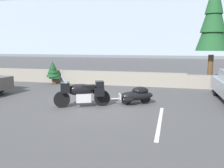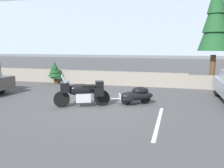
{
  "view_description": "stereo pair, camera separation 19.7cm",
  "coord_description": "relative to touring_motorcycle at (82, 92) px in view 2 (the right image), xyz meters",
  "views": [
    {
      "loc": [
        3.1,
        -9.28,
        2.48
      ],
      "look_at": [
        0.61,
        0.63,
        0.85
      ],
      "focal_mm": 38.29,
      "sensor_mm": 36.0,
      "label": 1
    },
    {
      "loc": [
        3.29,
        -9.23,
        2.48
      ],
      "look_at": [
        0.61,
        0.63,
        0.85
      ],
      "focal_mm": 38.29,
      "sensor_mm": 36.0,
      "label": 2
    }
  ],
  "objects": [
    {
      "name": "touring_motorcycle",
      "position": [
        0.0,
        0.0,
        0.0
      ],
      "size": [
        2.16,
        1.3,
        1.33
      ],
      "color": "black",
      "rests_on": "ground"
    },
    {
      "name": "car_shaped_trailer",
      "position": [
        2.11,
        0.96,
        -0.21
      ],
      "size": [
        2.15,
        1.25,
        0.76
      ],
      "color": "black",
      "rests_on": "ground"
    },
    {
      "name": "pine_sapling_farther",
      "position": [
        -3.9,
        5.16,
        0.13
      ],
      "size": [
        0.81,
        0.81,
        1.21
      ],
      "color": "brown",
      "rests_on": "ground"
    },
    {
      "name": "distant_ridgeline",
      "position": [
        0.44,
        95.73,
        7.38
      ],
      "size": [
        240.0,
        80.0,
        16.0
      ],
      "primitive_type": "cube",
      "color": "#99A8BF",
      "rests_on": "ground"
    },
    {
      "name": "ground_plane",
      "position": [
        0.44,
        0.25,
        -0.62
      ],
      "size": [
        80.0,
        80.0,
        0.0
      ],
      "primitive_type": "plane",
      "color": "#4C4C4F"
    },
    {
      "name": "pine_sapling_near",
      "position": [
        -4.0,
        5.1,
        0.32
      ],
      "size": [
        0.87,
        0.87,
        1.51
      ],
      "color": "brown",
      "rests_on": "ground"
    },
    {
      "name": "pine_tree_tall",
      "position": [
        5.9,
        7.02,
        3.58
      ],
      "size": [
        1.94,
        1.94,
        6.71
      ],
      "color": "brown",
      "rests_on": "ground"
    },
    {
      "name": "stone_guard_wall",
      "position": [
        0.33,
        5.76,
        -0.2
      ],
      "size": [
        24.0,
        0.55,
        0.87
      ],
      "color": "gray",
      "rests_on": "ground"
    },
    {
      "name": "parking_stripe_marker",
      "position": [
        3.22,
        -1.25,
        -0.62
      ],
      "size": [
        0.12,
        3.6,
        0.01
      ],
      "primitive_type": "cube",
      "color": "silver",
      "rests_on": "ground"
    }
  ]
}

